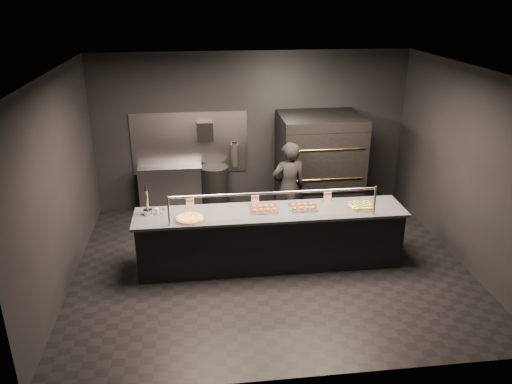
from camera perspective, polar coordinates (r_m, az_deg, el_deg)
room at (r=7.36m, az=1.52°, el=2.04°), size 6.04×6.00×3.00m
service_counter at (r=7.73m, az=1.67°, el=-5.28°), size 4.10×0.78×1.37m
pizza_oven at (r=9.48m, az=7.19°, el=3.14°), size 1.50×1.23×1.91m
prep_shelf at (r=9.79m, az=-9.67°, el=0.40°), size 1.20×0.35×0.90m
towel_dispenser at (r=9.50m, az=-5.84°, el=6.93°), size 0.30×0.20×0.35m
fire_extinguisher at (r=9.67m, az=-2.46°, el=4.27°), size 0.14×0.14×0.51m
beer_tap at (r=7.54m, az=-12.33°, el=-1.49°), size 0.13×0.19×0.51m
round_pizza at (r=7.32m, az=-7.57°, el=-3.01°), size 0.47×0.47×0.03m
slider_tray_a at (r=7.55m, az=0.90°, el=-1.93°), size 0.44×0.35×0.07m
slider_tray_b at (r=7.64m, az=5.37°, el=-1.72°), size 0.48×0.41×0.06m
square_pizza at (r=7.84m, az=11.88°, el=-1.52°), size 0.44×0.44×0.05m
condiment_jar at (r=7.56m, az=-11.06°, el=-2.19°), size 0.14×0.05×0.09m
tent_cards at (r=7.74m, az=0.26°, el=-0.90°), size 2.28×0.04×0.15m
trash_bin at (r=9.69m, az=-4.72°, el=0.40°), size 0.54×0.54×0.89m
worker at (r=8.66m, az=3.74°, el=0.43°), size 0.66×0.49×1.66m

